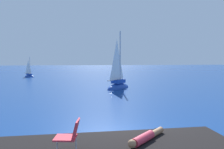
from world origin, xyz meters
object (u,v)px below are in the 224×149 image
at_px(sailboat_near, 118,85).
at_px(beach_chair, 70,134).
at_px(person_sunbather, 145,137).
at_px(sailboat_far, 29,76).

distance_m(sailboat_near, beach_chair, 18.06).
bearing_deg(person_sunbather, sailboat_far, 62.69).
distance_m(sailboat_near, sailboat_far, 19.60).
bearing_deg(person_sunbather, beach_chair, 147.06).
height_order(sailboat_far, person_sunbather, sailboat_far).
distance_m(sailboat_far, beach_chair, 33.97).
bearing_deg(beach_chair, sailboat_near, -94.13).
distance_m(sailboat_far, person_sunbather, 34.10).
bearing_deg(sailboat_far, person_sunbather, -42.52).
bearing_deg(sailboat_near, beach_chair, -148.91).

